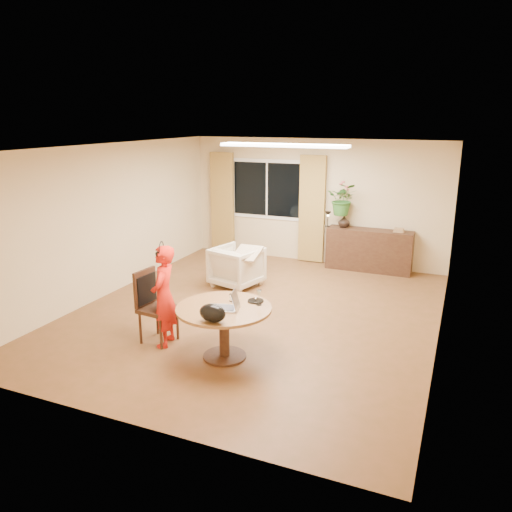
{
  "coord_description": "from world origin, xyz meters",
  "views": [
    {
      "loc": [
        2.89,
        -6.85,
        3.04
      ],
      "look_at": [
        0.09,
        -0.2,
        1.01
      ],
      "focal_mm": 35.0,
      "sensor_mm": 36.0,
      "label": 1
    }
  ],
  "objects": [
    {
      "name": "tumbler",
      "position": [
        0.22,
        -1.32,
        0.75
      ],
      "size": [
        0.08,
        0.08,
        0.1
      ],
      "primitive_type": null,
      "rotation": [
        0.0,
        0.0,
        0.21
      ],
      "color": "white",
      "rests_on": "dining_table"
    },
    {
      "name": "handbag",
      "position": [
        0.3,
        -2.03,
        0.81
      ],
      "size": [
        0.38,
        0.29,
        0.22
      ],
      "primitive_type": null,
      "rotation": [
        0.0,
        0.0,
        0.33
      ],
      "color": "black",
      "rests_on": "dining_table"
    },
    {
      "name": "ceiling",
      "position": [
        0.0,
        0.0,
        2.6
      ],
      "size": [
        6.5,
        6.5,
        0.0
      ],
      "primitive_type": "plane",
      "rotation": [
        3.14,
        0.0,
        0.0
      ],
      "color": "white",
      "rests_on": "wall_back"
    },
    {
      "name": "wall_left",
      "position": [
        -2.75,
        0.0,
        1.3
      ],
      "size": [
        0.0,
        6.5,
        6.5
      ],
      "primitive_type": "plane",
      "rotation": [
        1.57,
        0.0,
        1.57
      ],
      "color": "#CEB686",
      "rests_on": "floor"
    },
    {
      "name": "dining_chair",
      "position": [
        -0.83,
        -1.48,
        0.51
      ],
      "size": [
        0.53,
        0.49,
        1.02
      ],
      "primitive_type": null,
      "rotation": [
        0.0,
        0.0,
        -0.1
      ],
      "color": "black",
      "rests_on": "floor"
    },
    {
      "name": "dining_table",
      "position": [
        0.21,
        -1.55,
        0.55
      ],
      "size": [
        1.22,
        1.22,
        0.7
      ],
      "color": "brown",
      "rests_on": "floor"
    },
    {
      "name": "ceiling_panel",
      "position": [
        0.0,
        1.2,
        2.57
      ],
      "size": [
        2.2,
        0.35,
        0.05
      ],
      "primitive_type": "cube",
      "color": "white",
      "rests_on": "ceiling"
    },
    {
      "name": "laptop",
      "position": [
        0.22,
        -1.61,
        0.83
      ],
      "size": [
        0.44,
        0.35,
        0.26
      ],
      "primitive_type": null,
      "rotation": [
        0.0,
        0.0,
        0.25
      ],
      "color": "#B7B7BC",
      "rests_on": "dining_table"
    },
    {
      "name": "armchair",
      "position": [
        -0.84,
        1.09,
        0.37
      ],
      "size": [
        0.97,
        0.99,
        0.74
      ],
      "primitive_type": "imported",
      "rotation": [
        0.0,
        0.0,
        2.89
      ],
      "color": "beige",
      "rests_on": "floor"
    },
    {
      "name": "throw",
      "position": [
        -0.59,
        1.01,
        0.76
      ],
      "size": [
        0.46,
        0.56,
        0.03
      ],
      "primitive_type": null,
      "rotation": [
        0.0,
        0.0,
        0.03
      ],
      "color": "beige",
      "rests_on": "armchair"
    },
    {
      "name": "wall_right",
      "position": [
        2.75,
        0.0,
        1.3
      ],
      "size": [
        0.0,
        6.5,
        6.5
      ],
      "primitive_type": "plane",
      "rotation": [
        1.57,
        0.0,
        -1.57
      ],
      "color": "#CEB686",
      "rests_on": "floor"
    },
    {
      "name": "bouquet",
      "position": [
        0.63,
        3.01,
        1.43
      ],
      "size": [
        0.64,
        0.57,
        0.66
      ],
      "primitive_type": "imported",
      "rotation": [
        0.0,
        0.0,
        0.09
      ],
      "color": "#3D6D29",
      "rests_on": "vase"
    },
    {
      "name": "pot_lid",
      "position": [
        0.51,
        -1.21,
        0.71
      ],
      "size": [
        0.23,
        0.23,
        0.03
      ],
      "primitive_type": null,
      "rotation": [
        0.0,
        0.0,
        -0.12
      ],
      "color": "white",
      "rests_on": "dining_table"
    },
    {
      "name": "floor",
      "position": [
        0.0,
        0.0,
        0.0
      ],
      "size": [
        6.5,
        6.5,
        0.0
      ],
      "primitive_type": "plane",
      "color": "brown",
      "rests_on": "ground"
    },
    {
      "name": "curtain_right",
      "position": [
        -0.05,
        3.15,
        1.15
      ],
      "size": [
        0.55,
        0.08,
        2.25
      ],
      "primitive_type": "cube",
      "color": "olive",
      "rests_on": "wall_back"
    },
    {
      "name": "desk_lamp",
      "position": [
        0.35,
        2.96,
        1.01
      ],
      "size": [
        0.17,
        0.17,
        0.33
      ],
      "primitive_type": null,
      "rotation": [
        0.0,
        0.0,
        0.3
      ],
      "color": "black",
      "rests_on": "sideboard"
    },
    {
      "name": "curtain_left",
      "position": [
        -2.15,
        3.15,
        1.15
      ],
      "size": [
        0.55,
        0.08,
        2.25
      ],
      "primitive_type": "cube",
      "color": "olive",
      "rests_on": "wall_back"
    },
    {
      "name": "wine_glass",
      "position": [
        0.6,
        -1.31,
        0.8
      ],
      "size": [
        0.08,
        0.08,
        0.21
      ],
      "primitive_type": null,
      "rotation": [
        0.0,
        0.0,
        -0.14
      ],
      "color": "white",
      "rests_on": "dining_table"
    },
    {
      "name": "book_stack",
      "position": [
        1.77,
        3.01,
        0.89
      ],
      "size": [
        0.23,
        0.19,
        0.08
      ],
      "primitive_type": null,
      "rotation": [
        0.0,
        0.0,
        0.25
      ],
      "color": "#8A5E46",
      "rests_on": "sideboard"
    },
    {
      "name": "vase",
      "position": [
        0.68,
        3.01,
        0.97
      ],
      "size": [
        0.25,
        0.25,
        0.25
      ],
      "primitive_type": "imported",
      "rotation": [
        0.0,
        0.0,
        -0.04
      ],
      "color": "black",
      "rests_on": "sideboard"
    },
    {
      "name": "window",
      "position": [
        -1.1,
        3.23,
        1.5
      ],
      "size": [
        1.7,
        0.03,
        1.3
      ],
      "color": "white",
      "rests_on": "wall_back"
    },
    {
      "name": "child",
      "position": [
        -0.7,
        -1.52,
        0.7
      ],
      "size": [
        0.58,
        0.46,
        1.4
      ],
      "primitive_type": "imported",
      "rotation": [
        0.0,
        0.0,
        -1.31
      ],
      "color": "red",
      "rests_on": "floor"
    },
    {
      "name": "wall_back",
      "position": [
        0.0,
        3.25,
        1.3
      ],
      "size": [
        5.5,
        0.0,
        5.5
      ],
      "primitive_type": "plane",
      "rotation": [
        1.57,
        0.0,
        0.0
      ],
      "color": "#CEB686",
      "rests_on": "floor"
    },
    {
      "name": "sideboard",
      "position": [
        1.22,
        3.01,
        0.42
      ],
      "size": [
        1.7,
        0.41,
        0.85
      ],
      "primitive_type": "cube",
      "color": "black",
      "rests_on": "floor"
    }
  ]
}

